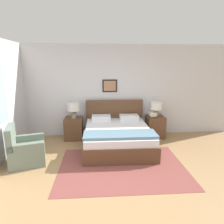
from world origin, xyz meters
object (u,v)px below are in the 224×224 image
object	(u,v)px
bed	(117,136)
nightstand_near_window	(74,128)
armchair	(25,151)
nightstand_by_door	(155,127)
table_lamp_by_door	(156,107)
table_lamp_near_window	(74,108)

from	to	relation	value
bed	nightstand_near_window	xyz separation A→B (m)	(-1.16, 0.68, 0.01)
bed	armchair	size ratio (longest dim) A/B	2.25
nightstand_near_window	nightstand_by_door	distance (m)	2.33
armchair	table_lamp_by_door	size ratio (longest dim) A/B	2.03
nightstand_near_window	nightstand_by_door	world-z (taller)	same
table_lamp_by_door	armchair	bearing A→B (deg)	-156.48
bed	nightstand_near_window	size ratio (longest dim) A/B	3.16
nightstand_by_door	table_lamp_near_window	size ratio (longest dim) A/B	1.45
table_lamp_near_window	nightstand_by_door	bearing A→B (deg)	0.19
table_lamp_near_window	table_lamp_by_door	bearing A→B (deg)	0.00
nightstand_by_door	table_lamp_by_door	world-z (taller)	table_lamp_by_door
table_lamp_near_window	table_lamp_by_door	world-z (taller)	same
armchair	table_lamp_near_window	world-z (taller)	table_lamp_near_window
nightstand_by_door	nightstand_near_window	bearing A→B (deg)	180.00
armchair	table_lamp_near_window	xyz separation A→B (m)	(0.88, 1.39, 0.61)
armchair	nightstand_by_door	xyz separation A→B (m)	(3.18, 1.40, 0.02)
armchair	table_lamp_by_door	bearing A→B (deg)	98.50
table_lamp_near_window	nightstand_near_window	bearing A→B (deg)	158.44
nightstand_by_door	bed	bearing A→B (deg)	-149.59
armchair	table_lamp_by_door	world-z (taller)	table_lamp_by_door
bed	nightstand_by_door	size ratio (longest dim) A/B	3.16
bed	armchair	world-z (taller)	bed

